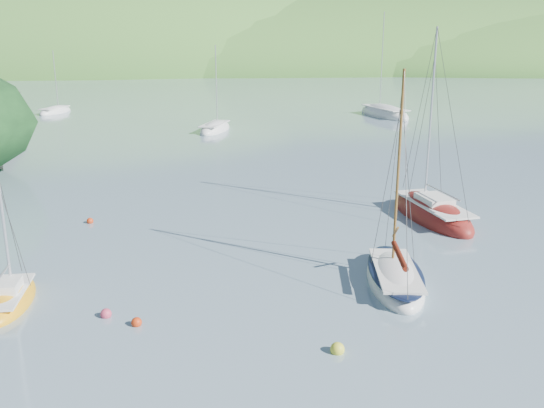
{
  "coord_description": "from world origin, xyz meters",
  "views": [
    {
      "loc": [
        -0.98,
        -21.65,
        10.69
      ],
      "look_at": [
        0.56,
        8.0,
        2.05
      ],
      "focal_mm": 40.0,
      "sensor_mm": 36.0,
      "label": 1
    }
  ],
  "objects_px": {
    "sailboat_yellow": "(9,300)",
    "distant_sloop_b": "(384,114)",
    "distant_sloop_c": "(55,112)",
    "daysailer_white": "(395,278)",
    "distant_sloop_a": "(215,129)",
    "sloop_red": "(432,215)"
  },
  "relations": [
    {
      "from": "sloop_red",
      "to": "sailboat_yellow",
      "type": "relative_size",
      "value": 1.95
    },
    {
      "from": "distant_sloop_b",
      "to": "distant_sloop_c",
      "type": "height_order",
      "value": "distant_sloop_b"
    },
    {
      "from": "daysailer_white",
      "to": "sloop_red",
      "type": "distance_m",
      "value": 10.21
    },
    {
      "from": "daysailer_white",
      "to": "distant_sloop_c",
      "type": "height_order",
      "value": "daysailer_white"
    },
    {
      "from": "distant_sloop_a",
      "to": "distant_sloop_b",
      "type": "height_order",
      "value": "distant_sloop_b"
    },
    {
      "from": "distant_sloop_a",
      "to": "daysailer_white",
      "type": "bearing_deg",
      "value": -60.36
    },
    {
      "from": "sailboat_yellow",
      "to": "distant_sloop_b",
      "type": "height_order",
      "value": "distant_sloop_b"
    },
    {
      "from": "distant_sloop_a",
      "to": "distant_sloop_c",
      "type": "height_order",
      "value": "distant_sloop_a"
    },
    {
      "from": "sloop_red",
      "to": "distant_sloop_a",
      "type": "bearing_deg",
      "value": 101.76
    },
    {
      "from": "sloop_red",
      "to": "distant_sloop_b",
      "type": "height_order",
      "value": "distant_sloop_b"
    },
    {
      "from": "daysailer_white",
      "to": "sloop_red",
      "type": "height_order",
      "value": "sloop_red"
    },
    {
      "from": "daysailer_white",
      "to": "distant_sloop_a",
      "type": "xyz_separation_m",
      "value": [
        -9.41,
        41.25,
        -0.05
      ]
    },
    {
      "from": "sailboat_yellow",
      "to": "distant_sloop_c",
      "type": "distance_m",
      "value": 59.81
    },
    {
      "from": "sailboat_yellow",
      "to": "distant_sloop_b",
      "type": "xyz_separation_m",
      "value": [
        27.57,
        52.79,
        0.06
      ]
    },
    {
      "from": "daysailer_white",
      "to": "distant_sloop_a",
      "type": "distance_m",
      "value": 42.31
    },
    {
      "from": "daysailer_white",
      "to": "distant_sloop_c",
      "type": "bearing_deg",
      "value": 123.74
    },
    {
      "from": "daysailer_white",
      "to": "sailboat_yellow",
      "type": "relative_size",
      "value": 1.63
    },
    {
      "from": "daysailer_white",
      "to": "sailboat_yellow",
      "type": "distance_m",
      "value": 16.1
    },
    {
      "from": "distant_sloop_a",
      "to": "sloop_red",
      "type": "bearing_deg",
      "value": -49.8
    },
    {
      "from": "sailboat_yellow",
      "to": "distant_sloop_c",
      "type": "bearing_deg",
      "value": 99.44
    },
    {
      "from": "distant_sloop_a",
      "to": "distant_sloop_b",
      "type": "xyz_separation_m",
      "value": [
        20.92,
        10.34,
        0.05
      ]
    },
    {
      "from": "daysailer_white",
      "to": "sailboat_yellow",
      "type": "bearing_deg",
      "value": -170.53
    }
  ]
}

